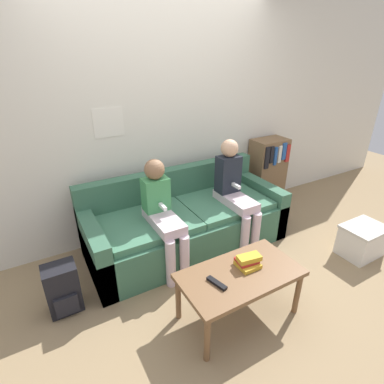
% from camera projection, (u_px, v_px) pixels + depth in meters
% --- Properties ---
extents(ground_plane, '(10.00, 10.00, 0.00)m').
position_uv_depth(ground_plane, '(213.00, 272.00, 2.90)').
color(ground_plane, '#937A56').
extents(wall_back, '(8.00, 0.06, 2.60)m').
position_uv_depth(wall_back, '(161.00, 118.00, 3.18)').
color(wall_back, silver).
rests_on(wall_back, ground_plane).
extents(couch, '(2.09, 0.86, 0.78)m').
position_uv_depth(couch, '(186.00, 223.00, 3.21)').
color(couch, '#38664C').
rests_on(couch, ground_plane).
extents(coffee_table, '(0.93, 0.50, 0.43)m').
position_uv_depth(coffee_table, '(240.00, 278.00, 2.28)').
color(coffee_table, brown).
rests_on(coffee_table, ground_plane).
extents(person_left, '(0.24, 0.58, 1.07)m').
position_uv_depth(person_left, '(162.00, 211.00, 2.76)').
color(person_left, silver).
rests_on(person_left, ground_plane).
extents(person_right, '(0.24, 0.58, 1.14)m').
position_uv_depth(person_right, '(235.00, 189.00, 3.12)').
color(person_right, silver).
rests_on(person_right, ground_plane).
extents(tv_remote, '(0.08, 0.17, 0.02)m').
position_uv_depth(tv_remote, '(217.00, 283.00, 2.15)').
color(tv_remote, black).
rests_on(tv_remote, coffee_table).
extents(book_stack, '(0.20, 0.17, 0.09)m').
position_uv_depth(book_stack, '(248.00, 261.00, 2.32)').
color(book_stack, gold).
rests_on(book_stack, coffee_table).
extents(bookshelf, '(0.46, 0.31, 0.91)m').
position_uv_depth(bookshelf, '(267.00, 172.00, 4.03)').
color(bookshelf, brown).
rests_on(bookshelf, ground_plane).
extents(storage_box, '(0.44, 0.33, 0.33)m').
position_uv_depth(storage_box, '(362.00, 240.00, 3.10)').
color(storage_box, silver).
rests_on(storage_box, ground_plane).
extents(backpack, '(0.25, 0.23, 0.43)m').
position_uv_depth(backpack, '(63.00, 289.00, 2.41)').
color(backpack, black).
rests_on(backpack, ground_plane).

